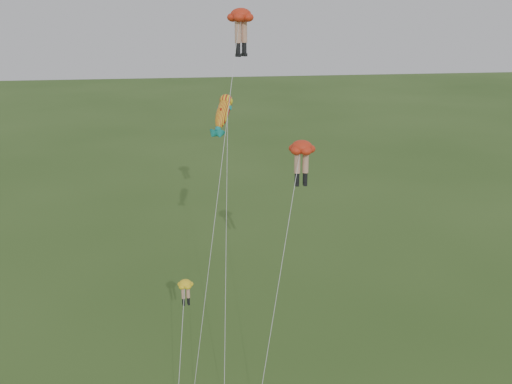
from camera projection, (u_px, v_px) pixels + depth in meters
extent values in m
ellipsoid|color=red|center=(241.00, 15.00, 34.62)|extent=(2.35, 2.35, 0.84)
cylinder|color=tan|center=(238.00, 32.00, 34.77)|extent=(0.38, 0.38, 1.29)
cylinder|color=black|center=(238.00, 48.00, 35.08)|extent=(0.29, 0.29, 0.64)
cube|color=black|center=(238.00, 55.00, 35.21)|extent=(0.39, 0.43, 0.19)
cylinder|color=tan|center=(244.00, 32.00, 35.11)|extent=(0.38, 0.38, 1.29)
cylinder|color=black|center=(244.00, 48.00, 35.42)|extent=(0.29, 0.29, 0.64)
cube|color=black|center=(244.00, 55.00, 35.55)|extent=(0.39, 0.43, 0.19)
cylinder|color=silver|center=(217.00, 198.00, 34.36)|extent=(3.84, 7.17, 21.75)
ellipsoid|color=red|center=(302.00, 147.00, 33.03)|extent=(1.62, 1.62, 0.80)
cylinder|color=tan|center=(297.00, 163.00, 33.30)|extent=(0.36, 0.36, 1.23)
cylinder|color=black|center=(297.00, 178.00, 33.59)|extent=(0.28, 0.28, 0.61)
cube|color=black|center=(297.00, 184.00, 33.72)|extent=(0.20, 0.36, 0.18)
cylinder|color=tan|center=(306.00, 163.00, 33.37)|extent=(0.36, 0.36, 1.23)
cylinder|color=black|center=(305.00, 178.00, 33.66)|extent=(0.28, 0.28, 0.61)
cube|color=black|center=(305.00, 184.00, 33.78)|extent=(0.20, 0.36, 0.18)
cylinder|color=silver|center=(280.00, 278.00, 32.23)|extent=(3.52, 5.92, 14.51)
ellipsoid|color=yellow|center=(185.00, 284.00, 32.31)|extent=(1.10, 1.10, 0.47)
cylinder|color=tan|center=(183.00, 293.00, 32.44)|extent=(0.21, 0.21, 0.71)
cylinder|color=black|center=(184.00, 301.00, 32.61)|extent=(0.16, 0.16, 0.36)
cube|color=black|center=(184.00, 305.00, 32.69)|extent=(0.16, 0.23, 0.10)
cylinder|color=tan|center=(188.00, 292.00, 32.53)|extent=(0.21, 0.21, 0.71)
cylinder|color=black|center=(188.00, 300.00, 32.70)|extent=(0.16, 0.16, 0.36)
cube|color=black|center=(189.00, 304.00, 32.78)|extent=(0.16, 0.23, 0.10)
cylinder|color=silver|center=(180.00, 357.00, 31.28)|extent=(0.91, 4.38, 7.16)
ellipsoid|color=yellow|center=(223.00, 112.00, 36.02)|extent=(1.87, 2.64, 2.49)
sphere|color=yellow|center=(223.00, 112.00, 36.02)|extent=(1.36, 1.53, 1.27)
cone|color=#14867F|center=(223.00, 112.00, 36.02)|extent=(1.14, 1.39, 1.20)
cone|color=#14867F|center=(223.00, 112.00, 36.02)|extent=(1.14, 1.39, 1.20)
cone|color=#14867F|center=(223.00, 112.00, 36.02)|extent=(0.65, 0.78, 0.67)
cone|color=#14867F|center=(223.00, 112.00, 36.02)|extent=(0.65, 0.78, 0.67)
cone|color=#AD1212|center=(223.00, 112.00, 36.02)|extent=(0.68, 0.79, 0.66)
cylinder|color=silver|center=(224.00, 252.00, 34.42)|extent=(0.94, 8.57, 15.51)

